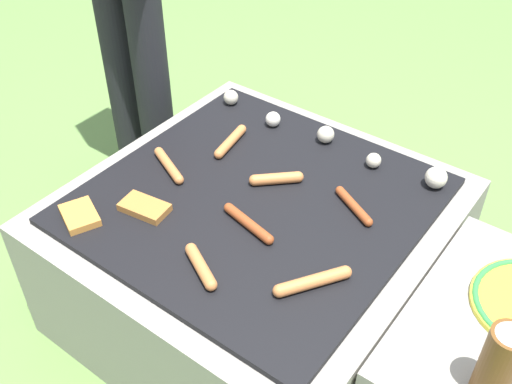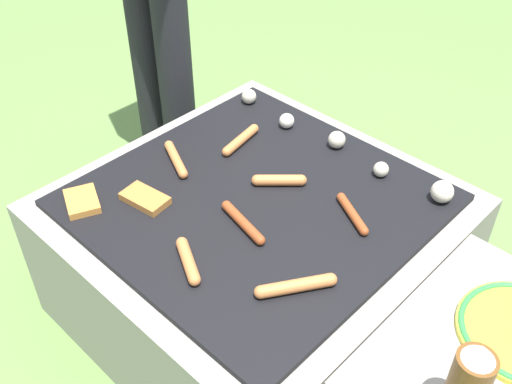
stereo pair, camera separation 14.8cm
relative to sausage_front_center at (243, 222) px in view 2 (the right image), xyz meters
The scene contains 12 objects.
ground_plane 0.47m from the sausage_front_center, 117.13° to the left, with size 14.00×14.00×0.00m, color #608442.
grill 0.26m from the sausage_front_center, 117.13° to the left, with size 0.94×0.94×0.44m.
sausage_mid_left 0.18m from the sausage_front_center, 89.22° to the right, with size 0.14×0.09×0.03m.
sausage_front_center is the anchor object (origin of this frame).
sausage_front_right 0.36m from the sausage_front_center, 135.78° to the left, with size 0.05×0.17×0.03m.
sausage_mid_right 0.28m from the sausage_front_center, 50.83° to the left, with size 0.15×0.09×0.02m.
sausage_back_center 0.33m from the sausage_front_center, behind, with size 0.16×0.09×0.03m.
sausage_front_left 0.19m from the sausage_front_center, 103.90° to the left, with size 0.12×0.11×0.03m.
sausage_back_left 0.24m from the sausage_front_center, 16.15° to the right, with size 0.12×0.17×0.03m.
bread_slice_left 0.28m from the sausage_front_center, 156.41° to the right, with size 0.13×0.09×0.02m.
bread_slice_center 0.43m from the sausage_front_center, 147.43° to the right, with size 0.13×0.12×0.02m.
mushroom_row 0.43m from the sausage_front_center, 89.23° to the left, with size 0.76×0.07×0.06m.
Camera 2 is at (0.84, -0.88, 1.47)m, focal length 42.00 mm.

